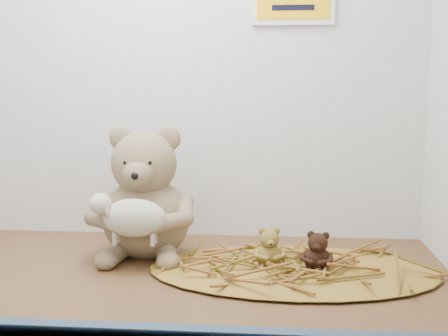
# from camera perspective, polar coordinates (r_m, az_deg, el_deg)

# --- Properties ---
(alcove_shell) EXTENTS (1.20, 0.60, 0.90)m
(alcove_shell) POSITION_cam_1_polar(r_m,az_deg,el_deg) (1.11, -8.77, 13.36)
(alcove_shell) COLOR #482B18
(alcove_shell) RESTS_ON ground
(front_rail) EXTENTS (1.19, 0.02, 0.04)m
(front_rail) POSITION_cam_1_polar(r_m,az_deg,el_deg) (0.82, -14.52, -16.18)
(front_rail) COLOR #344863
(front_rail) RESTS_ON shelf_floor
(straw_bed) EXTENTS (0.55, 0.32, 0.01)m
(straw_bed) POSITION_cam_1_polar(r_m,az_deg,el_deg) (1.09, 7.00, -10.23)
(straw_bed) COLOR olive
(straw_bed) RESTS_ON shelf_floor
(main_teddy) EXTENTS (0.22, 0.23, 0.27)m
(main_teddy) POSITION_cam_1_polar(r_m,az_deg,el_deg) (1.17, -8.00, -2.39)
(main_teddy) COLOR #917A59
(main_teddy) RESTS_ON shelf_floor
(toy_lamb) EXTENTS (0.16, 0.10, 0.10)m
(toy_lamb) POSITION_cam_1_polar(r_m,az_deg,el_deg) (1.08, -9.10, -5.01)
(toy_lamb) COLOR beige
(toy_lamb) RESTS_ON main_teddy
(mini_teddy_tan) EXTENTS (0.07, 0.07, 0.08)m
(mini_teddy_tan) POSITION_cam_1_polar(r_m,az_deg,el_deg) (1.09, 4.61, -7.89)
(mini_teddy_tan) COLOR olive
(mini_teddy_tan) RESTS_ON straw_bed
(mini_teddy_brown) EXTENTS (0.07, 0.08, 0.08)m
(mini_teddy_brown) POSITION_cam_1_polar(r_m,az_deg,el_deg) (1.07, 9.51, -8.21)
(mini_teddy_brown) COLOR black
(mini_teddy_brown) RESTS_ON straw_bed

